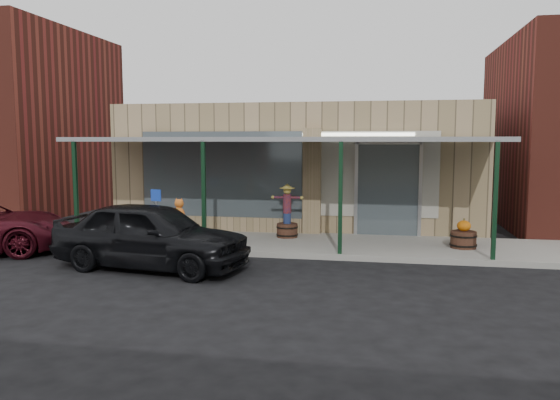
% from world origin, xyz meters
% --- Properties ---
extents(ground, '(120.00, 120.00, 0.00)m').
position_xyz_m(ground, '(0.00, 0.00, 0.00)').
color(ground, black).
rests_on(ground, ground).
extents(sidewalk, '(40.00, 3.20, 0.15)m').
position_xyz_m(sidewalk, '(0.00, 3.60, 0.07)').
color(sidewalk, gray).
rests_on(sidewalk, ground).
extents(storefront, '(12.00, 6.25, 4.20)m').
position_xyz_m(storefront, '(-0.00, 8.16, 2.09)').
color(storefront, '#987F5D').
rests_on(storefront, ground).
extents(awning, '(12.00, 3.00, 3.04)m').
position_xyz_m(awning, '(0.00, 3.56, 3.01)').
color(awning, slate).
rests_on(awning, ground).
extents(block_buildings_near, '(61.00, 8.00, 8.00)m').
position_xyz_m(block_buildings_near, '(2.01, 9.20, 3.77)').
color(block_buildings_near, maroon).
rests_on(block_buildings_near, ground).
extents(barrel_scarecrow, '(0.97, 0.68, 1.60)m').
position_xyz_m(barrel_scarecrow, '(0.07, 4.25, 0.69)').
color(barrel_scarecrow, '#46271C').
rests_on(barrel_scarecrow, sidewalk).
extents(barrel_pumpkin, '(0.85, 0.85, 0.80)m').
position_xyz_m(barrel_pumpkin, '(5.00, 3.51, 0.43)').
color(barrel_pumpkin, '#46271C').
rests_on(barrel_pumpkin, sidewalk).
extents(handicap_sign, '(0.32, 0.08, 1.54)m').
position_xyz_m(handicap_sign, '(-3.26, 2.40, 1.14)').
color(handicap_sign, gray).
rests_on(handicap_sign, sidewalk).
extents(parked_sedan, '(4.94, 2.58, 1.60)m').
position_xyz_m(parked_sedan, '(-2.51, 0.35, 0.80)').
color(parked_sedan, black).
rests_on(parked_sedan, ground).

